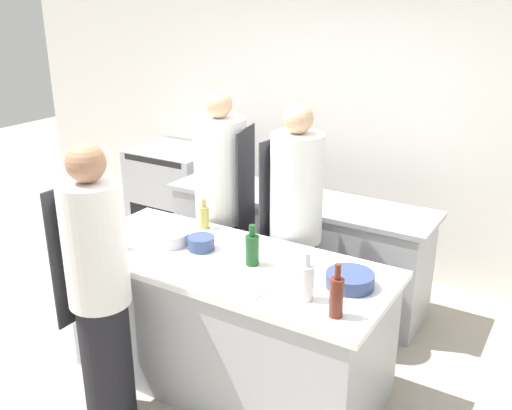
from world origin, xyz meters
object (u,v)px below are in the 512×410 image
(bottle_vinegar, at_px, (204,216))
(oven_range, at_px, (177,194))
(bottle_cooking_oil, at_px, (336,296))
(bottle_olive_oil, at_px, (121,239))
(bottle_sauce, at_px, (252,249))
(bowl_ceramic_blue, at_px, (350,280))
(chef_at_pass_far, at_px, (295,229))
(cup, at_px, (298,278))
(chef_at_stove, at_px, (222,210))
(bottle_wine, at_px, (306,281))
(bowl_prep_small, at_px, (201,243))
(chef_at_prep_near, at_px, (99,290))
(bowl_mixing_large, at_px, (171,238))

(bottle_vinegar, bearing_deg, oven_range, 134.93)
(bottle_cooking_oil, bearing_deg, bottle_olive_oil, 178.57)
(bottle_sauce, xyz_separation_m, bowl_ceramic_blue, (0.62, 0.05, -0.06))
(chef_at_pass_far, distance_m, cup, 0.82)
(chef_at_stove, bearing_deg, bowl_ceramic_blue, 52.30)
(cup, bearing_deg, oven_range, 142.40)
(chef_at_pass_far, distance_m, bottle_wine, 0.97)
(cup, bearing_deg, bottle_wine, -47.60)
(bottle_cooking_oil, distance_m, bowl_prep_small, 1.11)
(bowl_ceramic_blue, distance_m, cup, 0.29)
(chef_at_stove, distance_m, bowl_prep_small, 0.68)
(oven_range, height_order, bottle_cooking_oil, bottle_cooking_oil)
(oven_range, xyz_separation_m, chef_at_prep_near, (1.38, -2.39, 0.39))
(bottle_olive_oil, xyz_separation_m, bowl_ceramic_blue, (1.45, 0.30, -0.03))
(bowl_ceramic_blue, bearing_deg, bottle_olive_oil, -168.50)
(bowl_ceramic_blue, height_order, cup, cup)
(bowl_prep_small, bearing_deg, bottle_olive_oil, -149.12)
(chef_at_pass_far, distance_m, bowl_mixing_large, 0.87)
(chef_at_stove, distance_m, bottle_wine, 1.42)
(chef_at_pass_far, relative_size, cup, 17.76)
(chef_at_prep_near, relative_size, bottle_wine, 6.24)
(oven_range, distance_m, bottle_vinegar, 2.03)
(chef_at_pass_far, distance_m, bowl_ceramic_blue, 0.86)
(bottle_olive_oil, relative_size, bottle_wine, 0.67)
(oven_range, relative_size, bowl_ceramic_blue, 3.47)
(chef_at_pass_far, height_order, bottle_cooking_oil, chef_at_pass_far)
(cup, bearing_deg, bowl_ceramic_blue, 29.99)
(bottle_wine, bearing_deg, oven_range, 141.91)
(chef_at_pass_far, distance_m, bowl_prep_small, 0.71)
(chef_at_stove, bearing_deg, bowl_mixing_large, -9.03)
(bottle_vinegar, xyz_separation_m, bottle_sauce, (0.59, -0.31, 0.02))
(chef_at_stove, relative_size, bowl_prep_small, 10.37)
(bottle_sauce, height_order, cup, bottle_sauce)
(chef_at_stove, distance_m, bottle_olive_oil, 0.91)
(chef_at_pass_far, bearing_deg, oven_range, 66.62)
(chef_at_pass_far, height_order, bowl_mixing_large, chef_at_pass_far)
(chef_at_stove, bearing_deg, cup, 41.48)
(bottle_cooking_oil, bearing_deg, chef_at_pass_far, 127.91)
(bowl_ceramic_blue, bearing_deg, chef_at_stove, 155.18)
(bottle_olive_oil, bearing_deg, bowl_ceramic_blue, 11.50)
(bottle_sauce, bearing_deg, bowl_ceramic_blue, 4.28)
(oven_range, xyz_separation_m, bowl_mixing_large, (1.36, -1.72, 0.45))
(bottle_vinegar, bearing_deg, chef_at_stove, 102.81)
(bowl_prep_small, distance_m, bowl_ceramic_blue, 1.01)
(bottle_olive_oil, distance_m, bottle_sauce, 0.87)
(bowl_mixing_large, height_order, bowl_ceramic_blue, same)
(chef_at_prep_near, relative_size, chef_at_pass_far, 0.97)
(chef_at_pass_far, relative_size, bowl_ceramic_blue, 6.46)
(bottle_wine, bearing_deg, bowl_prep_small, 165.37)
(chef_at_pass_far, relative_size, bottle_olive_oil, 9.65)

